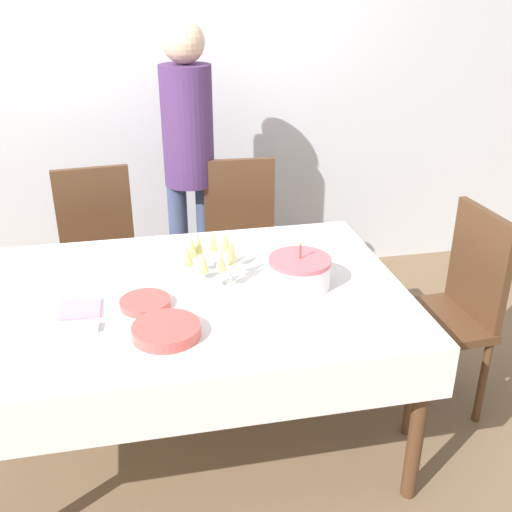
% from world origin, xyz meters
% --- Properties ---
extents(ground_plane, '(12.00, 12.00, 0.00)m').
position_xyz_m(ground_plane, '(0.00, 0.00, 0.00)').
color(ground_plane, brown).
extents(wall_back, '(8.00, 0.05, 2.70)m').
position_xyz_m(wall_back, '(0.00, 1.63, 1.35)').
color(wall_back, silver).
rests_on(wall_back, ground_plane).
extents(dining_table, '(1.74, 1.19, 0.73)m').
position_xyz_m(dining_table, '(0.00, 0.00, 0.63)').
color(dining_table, white).
rests_on(dining_table, ground_plane).
extents(dining_chair_far_left, '(0.46, 0.46, 0.97)m').
position_xyz_m(dining_chair_far_left, '(-0.39, 0.91, 0.54)').
color(dining_chair_far_left, '#51331E').
rests_on(dining_chair_far_left, ground_plane).
extents(dining_chair_far_right, '(0.44, 0.44, 0.97)m').
position_xyz_m(dining_chair_far_right, '(0.39, 0.91, 0.54)').
color(dining_chair_far_right, '#51331E').
rests_on(dining_chair_far_right, ground_plane).
extents(dining_chair_right_end, '(0.44, 0.44, 0.97)m').
position_xyz_m(dining_chair_right_end, '(1.19, 0.00, 0.54)').
color(dining_chair_right_end, '#51331E').
rests_on(dining_chair_right_end, ground_plane).
extents(birthday_cake, '(0.25, 0.25, 0.20)m').
position_xyz_m(birthday_cake, '(0.45, -0.04, 0.79)').
color(birthday_cake, white).
rests_on(birthday_cake, dining_table).
extents(champagne_tray, '(0.32, 0.32, 0.18)m').
position_xyz_m(champagne_tray, '(0.11, 0.07, 0.83)').
color(champagne_tray, silver).
rests_on(champagne_tray, dining_table).
extents(plate_stack_main, '(0.24, 0.24, 0.04)m').
position_xyz_m(plate_stack_main, '(-0.10, -0.32, 0.75)').
color(plate_stack_main, '#CC4C47').
rests_on(plate_stack_main, dining_table).
extents(plate_stack_dessert, '(0.19, 0.19, 0.03)m').
position_xyz_m(plate_stack_dessert, '(-0.17, -0.09, 0.75)').
color(plate_stack_dessert, '#CC4C47').
rests_on(plate_stack_dessert, dining_table).
extents(cake_knife, '(0.29, 0.12, 0.00)m').
position_xyz_m(cake_knife, '(0.55, -0.23, 0.73)').
color(cake_knife, silver).
rests_on(cake_knife, dining_table).
extents(fork_pile, '(0.18, 0.08, 0.02)m').
position_xyz_m(fork_pile, '(-0.42, -0.21, 0.74)').
color(fork_pile, silver).
rests_on(fork_pile, dining_table).
extents(napkin_pile, '(0.15, 0.15, 0.01)m').
position_xyz_m(napkin_pile, '(-0.41, -0.07, 0.74)').
color(napkin_pile, pink).
rests_on(napkin_pile, dining_table).
extents(person_standing, '(0.28, 0.28, 1.69)m').
position_xyz_m(person_standing, '(0.13, 1.12, 1.02)').
color(person_standing, '#3F4C72').
rests_on(person_standing, ground_plane).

